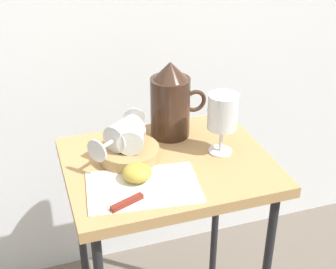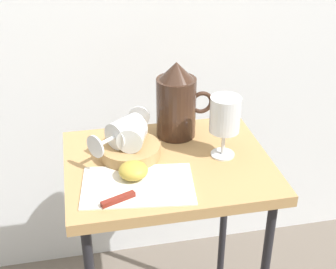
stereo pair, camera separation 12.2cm
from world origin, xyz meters
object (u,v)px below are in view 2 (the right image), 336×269
table (168,187)px  wine_glass_tipped_near (125,132)px  basket_tray (130,151)px  apple_half_left (133,171)px  wine_glass_tipped_far (133,133)px  pitcher (176,106)px  wine_glass_upright (225,118)px  knife (134,194)px

table → wine_glass_tipped_near: size_ratio=4.49×
basket_tray → apple_half_left: bearing=-93.1°
wine_glass_tipped_far → wine_glass_tipped_near: bearing=158.2°
pitcher → apple_half_left: (-0.15, -0.20, -0.07)m
wine_glass_upright → wine_glass_tipped_far: bearing=168.5°
wine_glass_tipped_near → wine_glass_tipped_far: 0.02m
pitcher → table: bearing=-111.0°
table → knife: 0.20m
table → basket_tray: bearing=155.6°
wine_glass_tipped_near → apple_half_left: wine_glass_tipped_near is taller
table → basket_tray: 0.14m
basket_tray → wine_glass_tipped_near: wine_glass_tipped_near is taller
knife → wine_glass_upright: bearing=27.2°
basket_tray → apple_half_left: apple_half_left is taller
table → knife: bearing=-128.6°
pitcher → knife: pitcher is taller
table → wine_glass_upright: 0.25m
pitcher → wine_glass_tipped_far: pitcher is taller
wine_glass_upright → wine_glass_tipped_far: (-0.23, 0.05, -0.04)m
pitcher → wine_glass_upright: bearing=-55.3°
wine_glass_tipped_near → wine_glass_tipped_far: size_ratio=1.01×
wine_glass_upright → wine_glass_tipped_near: wine_glass_upright is taller
wine_glass_upright → apple_half_left: (-0.25, -0.06, -0.09)m
table → wine_glass_tipped_far: wine_glass_tipped_far is taller
wine_glass_tipped_far → knife: 0.19m
pitcher → wine_glass_tipped_far: bearing=-146.0°
pitcher → apple_half_left: 0.26m
table → apple_half_left: apple_half_left is taller
apple_half_left → pitcher: bearing=52.6°
basket_tray → wine_glass_upright: 0.27m
pitcher → wine_glass_tipped_far: 0.17m
knife → wine_glass_tipped_far: bearing=82.6°
wine_glass_tipped_near → apple_half_left: 0.12m
basket_tray → apple_half_left: (-0.01, -0.11, 0.01)m
pitcher → wine_glass_tipped_near: 0.18m
basket_tray → apple_half_left: 0.11m
pitcher → apple_half_left: size_ratio=3.04×
table → wine_glass_upright: bearing=-1.4°
table → wine_glass_tipped_far: 0.18m
wine_glass_tipped_far → apple_half_left: size_ratio=2.20×
wine_glass_upright → wine_glass_tipped_near: bearing=167.7°
table → wine_glass_upright: (0.15, -0.00, 0.20)m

